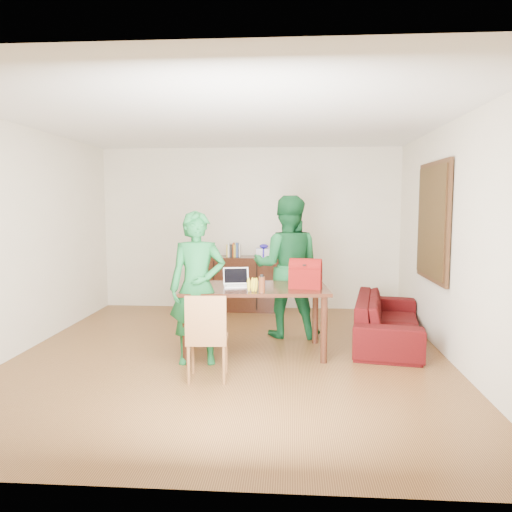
# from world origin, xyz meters

# --- Properties ---
(room) EXTENTS (5.20, 5.70, 2.90)m
(room) POSITION_xyz_m (0.01, 0.13, 1.31)
(room) COLOR #492A12
(room) RESTS_ON ground
(table) EXTENTS (1.76, 1.08, 0.80)m
(table) POSITION_xyz_m (0.27, 0.16, 0.69)
(table) COLOR black
(table) RESTS_ON ground
(chair) EXTENTS (0.43, 0.41, 0.89)m
(chair) POSITION_xyz_m (-0.13, -0.79, 0.26)
(chair) COLOR brown
(chair) RESTS_ON ground
(person_near) EXTENTS (0.67, 0.48, 1.70)m
(person_near) POSITION_xyz_m (-0.33, -0.27, 0.85)
(person_near) COLOR #16632C
(person_near) RESTS_ON ground
(person_far) EXTENTS (0.95, 0.76, 1.88)m
(person_far) POSITION_xyz_m (0.65, 0.95, 0.94)
(person_far) COLOR #125125
(person_far) RESTS_ON ground
(laptop) EXTENTS (0.34, 0.27, 0.22)m
(laptop) POSITION_xyz_m (0.06, 0.15, 0.84)
(laptop) COLOR white
(laptop) RESTS_ON table
(bananas) EXTENTS (0.17, 0.10, 0.06)m
(bananas) POSITION_xyz_m (0.27, -0.18, 0.83)
(bananas) COLOR gold
(bananas) RESTS_ON table
(bottle) EXTENTS (0.07, 0.07, 0.20)m
(bottle) POSITION_xyz_m (0.38, -0.23, 0.90)
(bottle) COLOR #5F2C15
(bottle) RESTS_ON table
(red_bag) EXTENTS (0.40, 0.27, 0.27)m
(red_bag) POSITION_xyz_m (0.87, 0.11, 0.93)
(red_bag) COLOR maroon
(red_bag) RESTS_ON table
(sofa) EXTENTS (1.13, 2.12, 0.59)m
(sofa) POSITION_xyz_m (1.95, 0.75, 0.29)
(sofa) COLOR #370807
(sofa) RESTS_ON ground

